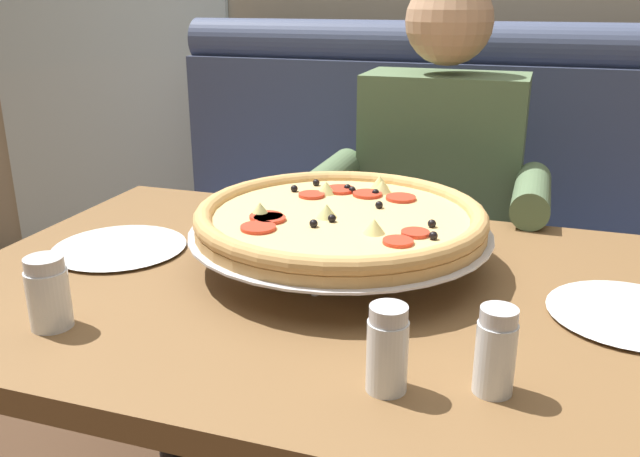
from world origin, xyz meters
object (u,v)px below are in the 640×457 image
shaker_parmesan (49,297)px  plate_near_left (119,244)px  shaker_pepper_flakes (495,357)px  plate_near_right (631,310)px  pizza (340,219)px  shaker_oregano (387,355)px  diner_main (433,205)px  booth_bench (425,277)px  dining_table (341,335)px

shaker_parmesan → plate_near_left: (-0.09, 0.29, -0.04)m
shaker_pepper_flakes → plate_near_right: 0.32m
plate_near_left → shaker_parmesan: bearing=-73.4°
pizza → shaker_oregano: size_ratio=4.75×
diner_main → shaker_parmesan: bearing=-114.5°
booth_bench → shaker_pepper_flakes: (0.26, -1.13, 0.40)m
dining_table → diner_main: size_ratio=1.03×
booth_bench → plate_near_left: size_ratio=6.95×
shaker_pepper_flakes → dining_table: bearing=137.4°
pizza → plate_near_right: bearing=-7.7°
shaker_oregano → plate_near_right: size_ratio=0.46×
plate_near_right → dining_table: bearing=-176.4°
shaker_oregano → plate_near_right: 0.43m
booth_bench → shaker_pepper_flakes: bearing=-77.0°
shaker_parmesan → shaker_oregano: (0.49, -0.01, 0.00)m
shaker_pepper_flakes → shaker_parmesan: (-0.62, -0.03, -0.00)m
diner_main → shaker_oregano: 0.91m
booth_bench → diner_main: diner_main is taller
shaker_pepper_flakes → plate_near_right: shaker_pepper_flakes is taller
dining_table → pizza: 0.20m
shaker_pepper_flakes → plate_near_left: bearing=159.3°
dining_table → pizza: (-0.03, 0.09, 0.17)m
shaker_parmesan → plate_near_right: bearing=20.4°
dining_table → plate_near_left: plate_near_left is taller
diner_main → shaker_pepper_flakes: 0.89m
plate_near_right → diner_main: bearing=123.1°
dining_table → shaker_parmesan: size_ratio=12.27×
dining_table → shaker_oregano: (0.14, -0.28, 0.14)m
diner_main → pizza: bearing=-98.7°
diner_main → shaker_pepper_flakes: size_ratio=11.53×
diner_main → shaker_parmesan: size_ratio=11.92×
pizza → plate_near_right: size_ratio=2.18×
shaker_parmesan → plate_near_right: 0.85m
shaker_oregano → plate_near_left: bearing=152.6°
plate_near_left → plate_near_right: (0.88, 0.00, 0.00)m
diner_main → plate_near_left: size_ratio=5.15×
booth_bench → dining_table: bearing=-90.0°
booth_bench → shaker_oregano: (0.14, -1.17, 0.40)m
shaker_parmesan → shaker_oregano: shaker_oregano is taller
dining_table → diner_main: 0.63m
dining_table → plate_near_right: size_ratio=5.44×
booth_bench → pizza: bearing=-92.2°
pizza → shaker_parmesan: (-0.32, -0.36, -0.04)m
diner_main → pizza: diner_main is taller
pizza → plate_near_right: 0.48m
booth_bench → plate_near_left: 1.04m
dining_table → pizza: size_ratio=2.49×
plate_near_left → plate_near_right: size_ratio=1.03×
pizza → shaker_pepper_flakes: 0.44m
diner_main → plate_near_right: 0.71m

